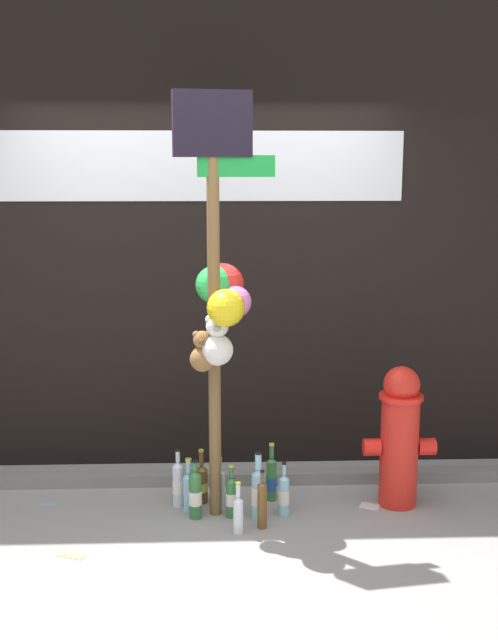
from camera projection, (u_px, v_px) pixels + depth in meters
name	position (u px, v px, depth m)	size (l,w,h in m)	color
ground_plane	(200.00, 554.00, 4.15)	(14.00, 14.00, 0.00)	gray
building_wall	(202.00, 212.00, 5.20)	(10.00, 0.21, 3.55)	black
curb_strip	(204.00, 478.00, 5.08)	(8.00, 0.12, 0.08)	slate
memorial_post	(219.00, 278.00, 4.37)	(0.57, 0.57, 2.49)	brown
fire_hydrant	(400.00, 436.00, 4.69)	(0.45, 0.27, 0.89)	red
bottle_0	(202.00, 483.00, 4.78)	(0.08, 0.08, 0.35)	brown
bottle_1	(232.00, 496.00, 4.58)	(0.07, 0.07, 0.33)	#337038
bottle_2	(220.00, 486.00, 4.75)	(0.06, 0.06, 0.31)	#B2DBEA
bottle_3	(238.00, 513.00, 4.37)	(0.06, 0.06, 0.31)	silver
bottle_4	(195.00, 494.00, 4.56)	(0.08, 0.08, 0.36)	#337038
bottle_5	(258.00, 492.00, 4.55)	(0.08, 0.08, 0.42)	#93CCE0
bottle_6	(271.00, 479.00, 4.81)	(0.07, 0.07, 0.38)	#337038
bottle_7	(284.00, 495.00, 4.60)	(0.07, 0.07, 0.34)	#93CCE0
bottle_8	(189.00, 490.00, 4.66)	(0.07, 0.07, 0.33)	#93CCE0
bottle_9	(178.00, 483.00, 4.73)	(0.07, 0.07, 0.37)	silver
bottle_10	(262.00, 504.00, 4.43)	(0.06, 0.06, 0.35)	brown
litter_0	(370.00, 506.00, 4.74)	(0.12, 0.09, 0.01)	silver
litter_1	(48.00, 505.00, 4.76)	(0.10, 0.04, 0.01)	#8C99B2
litter_2	(71.00, 555.00, 4.13)	(0.15, 0.06, 0.01)	tan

